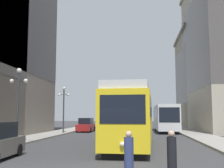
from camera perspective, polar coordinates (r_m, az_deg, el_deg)
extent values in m
cube|color=gray|center=(50.21, -5.68, -8.77)|extent=(2.97, 120.00, 0.15)
cube|color=gray|center=(49.54, 13.03, -8.67)|extent=(2.97, 120.00, 0.15)
cube|color=black|center=(19.56, 4.18, -12.20)|extent=(2.69, 11.29, 0.35)
cube|color=yellow|center=(19.46, 4.14, -7.14)|extent=(3.12, 12.28, 3.10)
cube|color=black|center=(19.47, 4.12, -5.09)|extent=(3.13, 11.79, 1.08)
cube|color=silver|center=(19.52, 4.09, -1.94)|extent=(2.90, 12.02, 0.44)
cube|color=black|center=(13.42, 2.14, -5.16)|extent=(2.21, 0.18, 1.40)
sphere|color=#F2EACC|center=(13.42, 2.14, -12.19)|extent=(0.24, 0.24, 0.24)
cube|color=black|center=(38.49, 10.82, -9.26)|extent=(2.22, 11.49, 0.35)
cube|color=silver|center=(38.44, 10.76, -6.69)|extent=(2.61, 12.49, 3.10)
cube|color=black|center=(38.44, 10.75, -5.88)|extent=(2.64, 11.99, 1.30)
cube|color=black|center=(32.24, 11.62, -6.19)|extent=(2.30, 0.09, 1.71)
cylinder|color=black|center=(36.29, -7.13, -9.27)|extent=(0.18, 0.64, 0.64)
cylinder|color=black|center=(38.97, -6.19, -9.08)|extent=(0.18, 0.64, 0.64)
cylinder|color=black|center=(35.94, -4.44, -9.33)|extent=(0.18, 0.64, 0.64)
cylinder|color=black|center=(38.64, -3.68, -9.13)|extent=(0.18, 0.64, 0.64)
cube|color=maroon|center=(37.44, -5.35, -8.77)|extent=(1.82, 4.45, 0.84)
cube|color=black|center=(37.52, -5.30, -7.52)|extent=(1.59, 2.45, 0.80)
cylinder|color=black|center=(16.09, -18.46, -12.63)|extent=(0.21, 0.65, 0.64)
cylinder|color=black|center=(10.89, 12.11, -14.04)|extent=(0.36, 0.36, 1.36)
sphere|color=tan|center=(10.81, 12.01, -9.90)|extent=(0.24, 0.24, 0.24)
cylinder|color=navy|center=(10.63, 3.45, -14.38)|extent=(0.35, 0.35, 1.35)
sphere|color=tan|center=(10.55, 3.43, -10.18)|extent=(0.24, 0.24, 0.24)
cylinder|color=#333338|center=(22.15, -18.66, -4.50)|extent=(0.16, 0.16, 5.23)
sphere|color=white|center=(22.40, -18.41, 2.62)|extent=(0.36, 0.36, 0.36)
sphere|color=white|center=(22.53, -19.75, 0.59)|extent=(0.31, 0.31, 0.31)
sphere|color=white|center=(22.08, -17.18, 0.64)|extent=(0.31, 0.31, 0.31)
cube|color=#333338|center=(22.30, -18.48, 0.61)|extent=(1.10, 0.06, 0.06)
cylinder|color=#333338|center=(33.86, -9.85, -5.43)|extent=(0.16, 0.16, 5.07)
sphere|color=white|center=(34.01, -9.76, -0.88)|extent=(0.36, 0.36, 0.36)
sphere|color=white|center=(34.10, -10.68, -2.17)|extent=(0.31, 0.31, 0.31)
sphere|color=white|center=(33.80, -8.89, -2.17)|extent=(0.31, 0.31, 0.31)
cube|color=#333338|center=(33.95, -9.79, -2.17)|extent=(1.10, 0.06, 0.06)
cube|color=gray|center=(55.39, 19.22, 0.52)|extent=(10.57, 14.53, 17.01)
cube|color=#494440|center=(55.49, 19.19, 1.39)|extent=(10.61, 14.57, 10.21)
cube|color=gray|center=(57.06, 18.89, 9.28)|extent=(11.17, 15.13, 0.50)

